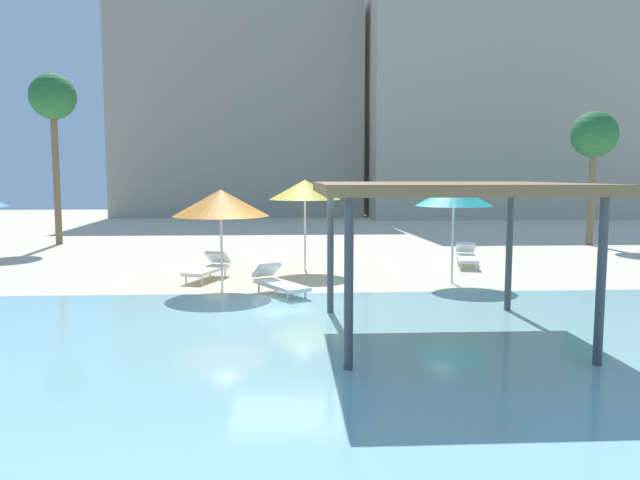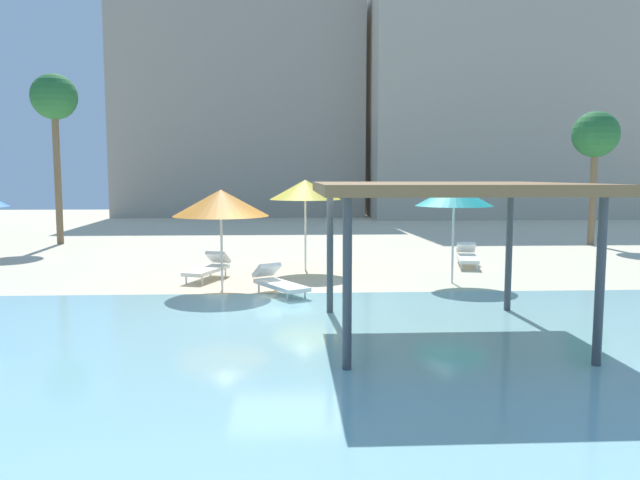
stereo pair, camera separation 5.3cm
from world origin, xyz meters
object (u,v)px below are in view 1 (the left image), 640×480
lounge_chair_0 (209,267)px  beach_umbrella_orange_0 (221,203)px  lounge_chair_1 (467,256)px  shade_pavilion (445,192)px  beach_umbrella_teal_5 (454,195)px  lounge_chair_2 (278,282)px  beach_umbrella_yellow_1 (305,190)px  palm_tree_2 (53,102)px  palm_tree_1 (594,137)px

lounge_chair_0 → beach_umbrella_orange_0: bearing=37.4°
lounge_chair_1 → shade_pavilion: bearing=-7.1°
shade_pavilion → beach_umbrella_teal_5: bearing=73.0°
shade_pavilion → lounge_chair_2: shade_pavilion is taller
beach_umbrella_yellow_1 → palm_tree_2: (-10.30, 7.77, 3.51)m
beach_umbrella_yellow_1 → beach_umbrella_teal_5: (3.94, -2.46, -0.10)m
lounge_chair_0 → palm_tree_2: 13.17m
beach_umbrella_yellow_1 → palm_tree_1: 13.85m
beach_umbrella_teal_5 → lounge_chair_2: beach_umbrella_teal_5 is taller
lounge_chair_0 → lounge_chair_1: 8.28m
beach_umbrella_orange_0 → lounge_chair_0: (-0.56, 1.74, -1.90)m
shade_pavilion → lounge_chair_2: (-3.05, 4.02, -2.30)m
lounge_chair_2 → palm_tree_2: (-9.51, 11.68, 5.67)m
beach_umbrella_yellow_1 → lounge_chair_2: beach_umbrella_yellow_1 is taller
lounge_chair_2 → palm_tree_1: palm_tree_1 is taller
beach_umbrella_orange_0 → lounge_chair_1: bearing=26.8°
beach_umbrella_teal_5 → lounge_chair_0: 7.09m
beach_umbrella_yellow_1 → beach_umbrella_orange_0: bearing=-124.9°
beach_umbrella_orange_0 → palm_tree_1: bearing=33.2°
lounge_chair_0 → palm_tree_1: 17.34m
lounge_chair_0 → palm_tree_2: (-7.53, 9.21, 5.67)m
beach_umbrella_teal_5 → palm_tree_1: palm_tree_1 is taller
palm_tree_1 → palm_tree_2: size_ratio=0.78×
beach_umbrella_teal_5 → palm_tree_2: (-14.24, 10.23, 3.61)m
beach_umbrella_yellow_1 → lounge_chair_0: (-2.77, -1.44, -2.16)m
lounge_chair_0 → beach_umbrella_yellow_1: bearing=137.1°
beach_umbrella_orange_0 → lounge_chair_2: 2.49m
lounge_chair_2 → palm_tree_2: size_ratio=0.27×
palm_tree_2 → lounge_chair_1: bearing=-24.8°
beach_umbrella_orange_0 → palm_tree_2: 14.12m
shade_pavilion → lounge_chair_0: size_ratio=2.28×
beach_umbrella_teal_5 → palm_tree_2: bearing=144.3°
beach_umbrella_yellow_1 → lounge_chair_2: bearing=-101.3°
beach_umbrella_orange_0 → lounge_chair_0: size_ratio=1.29×
beach_umbrella_orange_0 → palm_tree_1: (14.42, 9.43, 2.27)m
lounge_chair_1 → palm_tree_1: (6.95, 5.66, 4.18)m
palm_tree_1 → beach_umbrella_orange_0: bearing=-146.8°
beach_umbrella_orange_0 → lounge_chair_1: 8.58m
lounge_chair_1 → lounge_chair_2: same height
beach_umbrella_yellow_1 → palm_tree_2: palm_tree_2 is taller
beach_umbrella_teal_5 → lounge_chair_2: (-4.72, -1.45, -2.06)m
shade_pavilion → palm_tree_2: palm_tree_2 is taller
beach_umbrella_orange_0 → palm_tree_1: size_ratio=0.46×
beach_umbrella_teal_5 → lounge_chair_2: size_ratio=1.38×
beach_umbrella_yellow_1 → shade_pavilion: bearing=-74.0°
beach_umbrella_orange_0 → lounge_chair_1: (7.47, 3.77, -1.90)m
palm_tree_1 → beach_umbrella_yellow_1: bearing=-152.9°
lounge_chair_0 → palm_tree_1: size_ratio=0.36×
beach_umbrella_orange_0 → beach_umbrella_teal_5: 6.20m
lounge_chair_0 → lounge_chair_2: bearing=58.6°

